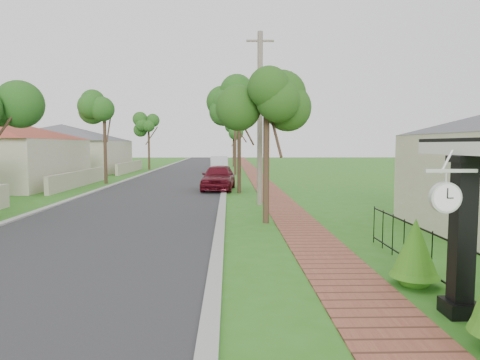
# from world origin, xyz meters

# --- Properties ---
(ground) EXTENTS (160.00, 160.00, 0.00)m
(ground) POSITION_xyz_m (0.00, 0.00, 0.00)
(ground) COLOR #2F6F1A
(ground) RESTS_ON ground
(road) EXTENTS (7.00, 120.00, 0.02)m
(road) POSITION_xyz_m (-3.00, 20.00, 0.00)
(road) COLOR #28282B
(road) RESTS_ON ground
(kerb_right) EXTENTS (0.30, 120.00, 0.10)m
(kerb_right) POSITION_xyz_m (0.65, 20.00, 0.00)
(kerb_right) COLOR #9E9E99
(kerb_right) RESTS_ON ground
(kerb_left) EXTENTS (0.30, 120.00, 0.10)m
(kerb_left) POSITION_xyz_m (-6.65, 20.00, 0.00)
(kerb_left) COLOR #9E9E99
(kerb_left) RESTS_ON ground
(sidewalk) EXTENTS (1.50, 120.00, 0.03)m
(sidewalk) POSITION_xyz_m (3.25, 20.00, 0.00)
(sidewalk) COLOR #95533B
(sidewalk) RESTS_ON ground
(porch_post) EXTENTS (0.48, 0.48, 2.52)m
(porch_post) POSITION_xyz_m (4.55, -1.00, 1.12)
(porch_post) COLOR black
(porch_post) RESTS_ON ground
(picket_fence) EXTENTS (0.03, 8.02, 1.00)m
(picket_fence) POSITION_xyz_m (4.90, -0.00, 0.53)
(picket_fence) COLOR black
(picket_fence) RESTS_ON ground
(street_trees) EXTENTS (10.70, 37.65, 5.89)m
(street_trees) POSITION_xyz_m (-2.87, 26.84, 4.54)
(street_trees) COLOR #382619
(street_trees) RESTS_ON ground
(far_house_grey) EXTENTS (15.56, 15.56, 4.60)m
(far_house_grey) POSITION_xyz_m (-14.97, 34.00, 2.34)
(far_house_grey) COLOR beige
(far_house_grey) RESTS_ON ground
(parked_car_red) EXTENTS (2.13, 4.53, 1.50)m
(parked_car_red) POSITION_xyz_m (0.33, 17.56, 0.75)
(parked_car_red) COLOR #5A0D19
(parked_car_red) RESTS_ON ground
(parked_car_white) EXTENTS (1.85, 4.69, 1.52)m
(parked_car_white) POSITION_xyz_m (-0.03, 33.71, 0.76)
(parked_car_white) COLOR silver
(parked_car_white) RESTS_ON ground
(near_tree) EXTENTS (1.94, 1.94, 4.98)m
(near_tree) POSITION_xyz_m (2.20, 7.00, 3.96)
(near_tree) COLOR #382619
(near_tree) RESTS_ON ground
(utility_pole) EXTENTS (1.20, 0.24, 7.54)m
(utility_pole) POSITION_xyz_m (2.30, 11.41, 3.83)
(utility_pole) COLOR #796C5E
(utility_pole) RESTS_ON ground
(station_clock) EXTENTS (0.75, 0.13, 0.64)m
(station_clock) POSITION_xyz_m (4.06, -1.40, 1.95)
(station_clock) COLOR silver
(station_clock) RESTS_ON ground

